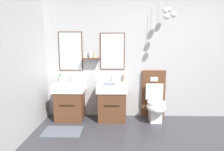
{
  "coord_description": "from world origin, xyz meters",
  "views": [
    {
      "loc": [
        -0.92,
        -1.91,
        1.52
      ],
      "look_at": [
        -1.0,
        1.55,
        0.95
      ],
      "focal_mm": 29.79,
      "sensor_mm": 36.0,
      "label": 1
    }
  ],
  "objects_px": {
    "vanity_sink_right": "(112,101)",
    "vanity_sink_left": "(70,100)",
    "folded_hand_towel": "(110,84)",
    "soap_dispenser": "(124,78)",
    "toothbrush_cup": "(61,79)",
    "toilet": "(155,102)"
  },
  "relations": [
    {
      "from": "vanity_sink_right",
      "to": "toothbrush_cup",
      "type": "bearing_deg",
      "value": 171.39
    },
    {
      "from": "vanity_sink_left",
      "to": "folded_hand_towel",
      "type": "height_order",
      "value": "folded_hand_towel"
    },
    {
      "from": "vanity_sink_right",
      "to": "vanity_sink_left",
      "type": "bearing_deg",
      "value": 180.0
    },
    {
      "from": "toothbrush_cup",
      "to": "vanity_sink_left",
      "type": "bearing_deg",
      "value": -36.19
    },
    {
      "from": "soap_dispenser",
      "to": "folded_hand_towel",
      "type": "xyz_separation_m",
      "value": [
        -0.28,
        -0.32,
        -0.05
      ]
    },
    {
      "from": "folded_hand_towel",
      "to": "toothbrush_cup",
      "type": "bearing_deg",
      "value": 163.6
    },
    {
      "from": "folded_hand_towel",
      "to": "vanity_sink_right",
      "type": "bearing_deg",
      "value": 74.48
    },
    {
      "from": "vanity_sink_left",
      "to": "soap_dispenser",
      "type": "distance_m",
      "value": 1.2
    },
    {
      "from": "toilet",
      "to": "soap_dispenser",
      "type": "height_order",
      "value": "toilet"
    },
    {
      "from": "toothbrush_cup",
      "to": "folded_hand_towel",
      "type": "relative_size",
      "value": 0.94
    },
    {
      "from": "toothbrush_cup",
      "to": "soap_dispenser",
      "type": "relative_size",
      "value": 1.16
    },
    {
      "from": "toothbrush_cup",
      "to": "folded_hand_towel",
      "type": "bearing_deg",
      "value": -16.4
    },
    {
      "from": "folded_hand_towel",
      "to": "vanity_sink_left",
      "type": "bearing_deg",
      "value": 170.09
    },
    {
      "from": "vanity_sink_left",
      "to": "vanity_sink_right",
      "type": "height_order",
      "value": "same"
    },
    {
      "from": "toothbrush_cup",
      "to": "folded_hand_towel",
      "type": "distance_m",
      "value": 1.1
    },
    {
      "from": "toilet",
      "to": "toothbrush_cup",
      "type": "bearing_deg",
      "value": 175.3
    },
    {
      "from": "vanity_sink_right",
      "to": "toilet",
      "type": "height_order",
      "value": "toilet"
    },
    {
      "from": "vanity_sink_right",
      "to": "soap_dispenser",
      "type": "xyz_separation_m",
      "value": [
        0.24,
        0.18,
        0.44
      ]
    },
    {
      "from": "vanity_sink_right",
      "to": "toothbrush_cup",
      "type": "xyz_separation_m",
      "value": [
        -1.09,
        0.17,
        0.42
      ]
    },
    {
      "from": "toilet",
      "to": "vanity_sink_left",
      "type": "bearing_deg",
      "value": -179.86
    },
    {
      "from": "vanity_sink_left",
      "to": "toothbrush_cup",
      "type": "height_order",
      "value": "toothbrush_cup"
    },
    {
      "from": "toilet",
      "to": "soap_dispenser",
      "type": "bearing_deg",
      "value": 164.83
    }
  ]
}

